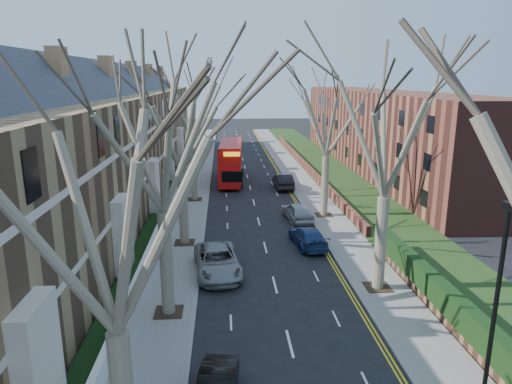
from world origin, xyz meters
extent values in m
cube|color=slate|center=(-6.00, 39.00, 0.06)|extent=(3.00, 102.00, 0.12)
cube|color=slate|center=(6.00, 39.00, 0.06)|extent=(3.00, 102.00, 0.12)
cube|color=brown|center=(-13.80, 31.00, 5.00)|extent=(9.00, 78.00, 10.00)
cube|color=#2D3037|center=(-13.80, 31.00, 11.00)|extent=(4.67, 78.00, 4.67)
cube|color=silver|center=(-9.35, 31.00, 3.50)|extent=(0.12, 78.00, 0.35)
cube|color=silver|center=(-9.35, 31.00, 7.00)|extent=(0.12, 78.00, 0.35)
cube|color=brown|center=(17.50, 43.00, 5.00)|extent=(8.00, 54.00, 10.00)
cube|color=brown|center=(7.70, 43.00, 0.57)|extent=(0.35, 54.00, 0.90)
cube|color=brown|center=(7.70, 2.00, 0.42)|extent=(0.40, 24.00, 0.60)
cube|color=black|center=(7.70, 2.00, 1.32)|extent=(0.70, 24.00, 1.20)
cube|color=white|center=(-7.65, 31.00, 0.62)|extent=(0.30, 78.00, 1.00)
cube|color=#213915|center=(10.50, 39.00, 0.15)|extent=(6.00, 102.00, 0.06)
cylinder|color=black|center=(5.00, -3.50, 4.12)|extent=(0.14, 0.14, 8.00)
cube|color=black|center=(5.00, -3.50, 8.12)|extent=(0.18, 0.50, 0.22)
cylinder|color=#685B4A|center=(-5.70, 6.00, 2.75)|extent=(0.64, 0.64, 5.25)
cube|color=#2D2116|center=(-5.70, 6.00, 0.14)|extent=(1.40, 1.40, 0.05)
cylinder|color=#685B4A|center=(-5.70, 16.00, 2.66)|extent=(0.64, 0.64, 5.07)
cube|color=#2D2116|center=(-5.70, 16.00, 0.14)|extent=(1.40, 1.40, 0.05)
cylinder|color=#685B4A|center=(-5.70, 28.00, 2.75)|extent=(0.60, 0.60, 5.25)
cube|color=#2D2116|center=(-5.70, 28.00, 0.14)|extent=(1.40, 1.40, 0.05)
cylinder|color=#685B4A|center=(5.70, 8.00, 2.75)|extent=(0.64, 0.64, 5.25)
cube|color=#2D2116|center=(5.70, 8.00, 0.14)|extent=(1.40, 1.40, 0.05)
cylinder|color=#685B4A|center=(5.70, 22.00, 2.66)|extent=(0.60, 0.60, 5.07)
cube|color=#2D2116|center=(5.70, 22.00, 0.14)|extent=(1.40, 1.40, 0.05)
cube|color=#BA100D|center=(-1.98, 36.16, 1.40)|extent=(2.98, 10.65, 2.11)
cube|color=#BA100D|center=(-1.98, 36.16, 3.41)|extent=(2.95, 10.13, 1.92)
cube|color=black|center=(-1.98, 36.16, 1.83)|extent=(2.95, 9.81, 0.86)
cube|color=black|center=(-1.98, 36.16, 3.51)|extent=(2.94, 9.60, 0.86)
imported|color=gray|center=(-3.30, 10.85, 0.78)|extent=(3.22, 5.89, 1.56)
imported|color=navy|center=(3.04, 15.08, 0.69)|extent=(2.40, 4.90, 1.37)
imported|color=#9DA0A5|center=(3.28, 21.02, 0.77)|extent=(2.34, 4.71, 1.54)
imported|color=black|center=(3.52, 32.43, 0.80)|extent=(1.87, 4.92, 1.60)
camera|label=1|loc=(-2.82, -15.01, 11.55)|focal=32.00mm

